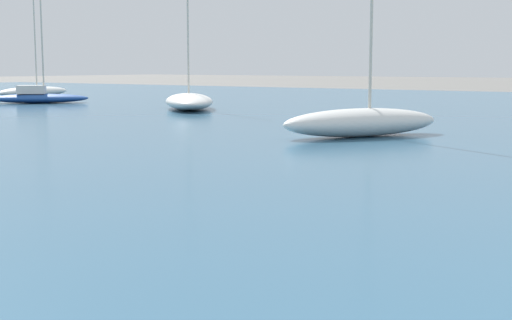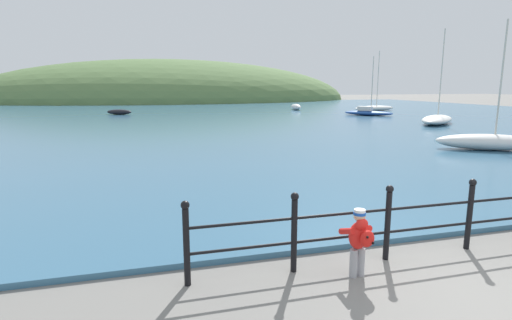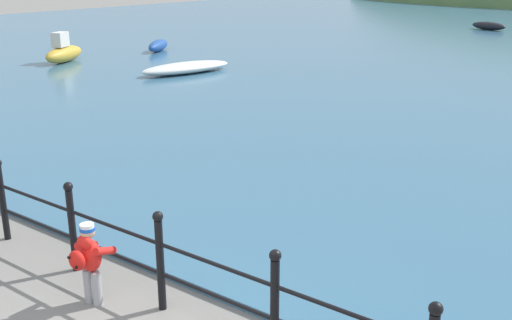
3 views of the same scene
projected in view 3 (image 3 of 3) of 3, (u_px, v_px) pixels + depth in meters
iron_railing at (160, 258)px, 6.67m from camera, size 6.34×0.12×1.21m
child_in_coat at (89, 257)px, 6.78m from camera, size 0.41×0.55×1.00m
boat_green_fishing at (489, 26)px, 35.14m from camera, size 2.34×1.44×0.47m
boat_far_left at (186, 68)px, 21.19m from camera, size 2.01×3.71×0.37m
boat_blue_hull at (158, 46)px, 26.53m from camera, size 1.48×2.15×0.49m
boat_nearest_quay at (64, 52)px, 23.50m from camera, size 1.71×2.57×1.18m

